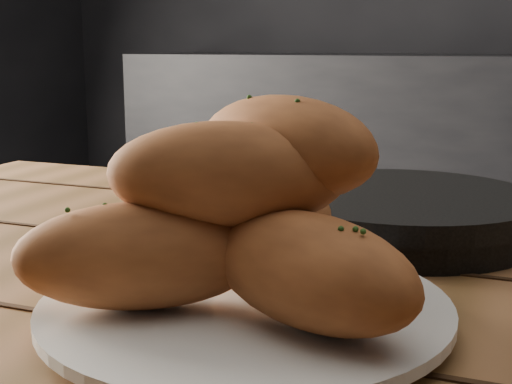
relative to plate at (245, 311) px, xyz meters
name	(u,v)px	position (x,y,z in m)	size (l,w,h in m)	color
counter	(499,180)	(0.06, 2.29, -0.31)	(2.80, 0.60, 0.90)	black
plate	(245,311)	(0.00, 0.00, 0.00)	(0.28, 0.28, 0.02)	white
bread_rolls	(245,215)	(0.00, 0.00, 0.07)	(0.29, 0.25, 0.14)	#B16231
skillet	(404,213)	(0.06, 0.27, 0.01)	(0.40, 0.27, 0.05)	black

